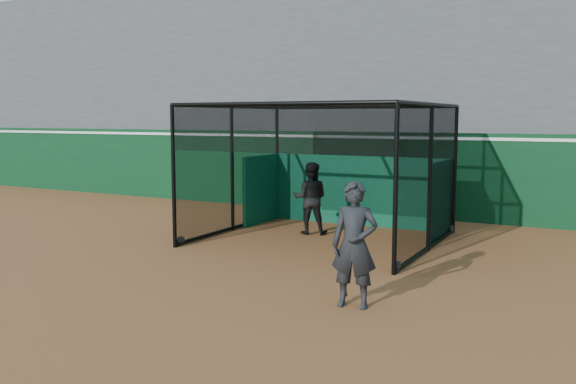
% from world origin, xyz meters
% --- Properties ---
extents(ground, '(120.00, 120.00, 0.00)m').
position_xyz_m(ground, '(0.00, 0.00, 0.00)').
color(ground, brown).
rests_on(ground, ground).
extents(outfield_wall, '(50.00, 0.50, 2.50)m').
position_xyz_m(outfield_wall, '(0.00, 8.50, 1.29)').
color(outfield_wall, '#093418').
rests_on(outfield_wall, ground).
extents(grandstand, '(50.00, 7.85, 8.95)m').
position_xyz_m(grandstand, '(0.00, 12.27, 4.48)').
color(grandstand, '#4C4C4F').
rests_on(grandstand, ground).
extents(batting_cage, '(5.26, 4.88, 3.21)m').
position_xyz_m(batting_cage, '(0.02, 4.14, 1.60)').
color(batting_cage, black).
rests_on(batting_cage, ground).
extents(batter, '(1.06, 0.94, 1.82)m').
position_xyz_m(batter, '(-0.56, 4.65, 0.91)').
color(batter, black).
rests_on(batter, ground).
extents(on_deck_player, '(0.79, 0.59, 1.97)m').
position_xyz_m(on_deck_player, '(2.67, -0.44, 0.98)').
color(on_deck_player, black).
rests_on(on_deck_player, ground).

